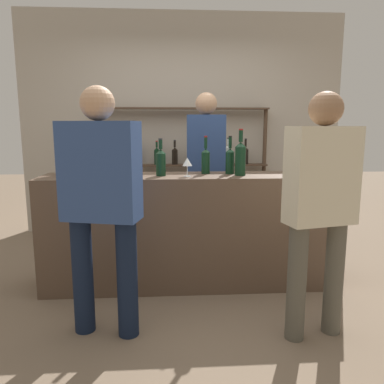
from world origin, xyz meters
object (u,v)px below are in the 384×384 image
at_px(counter_bottle_5, 161,161).
at_px(ice_bucket, 70,162).
at_px(customer_right, 320,199).
at_px(customer_left, 101,196).
at_px(counter_bottle_4, 314,156).
at_px(server_behind_counter, 206,160).
at_px(counter_bottle_1, 240,158).
at_px(counter_bottle_0, 206,160).
at_px(counter_bottle_2, 230,160).
at_px(counter_bottle_3, 88,159).
at_px(wine_glass, 187,162).

height_order(counter_bottle_5, ice_bucket, counter_bottle_5).
bearing_deg(customer_right, customer_left, 72.34).
xyz_separation_m(counter_bottle_4, customer_right, (-0.32, -0.95, -0.19)).
height_order(customer_right, customer_left, customer_left).
bearing_deg(server_behind_counter, counter_bottle_1, 16.18).
bearing_deg(customer_left, counter_bottle_1, -41.32).
bearing_deg(customer_right, server_behind_counter, 5.56).
xyz_separation_m(counter_bottle_0, server_behind_counter, (0.07, 0.70, -0.06)).
bearing_deg(counter_bottle_0, counter_bottle_1, -26.19).
bearing_deg(counter_bottle_4, counter_bottle_2, -179.81).
bearing_deg(counter_bottle_0, counter_bottle_3, -174.45).
bearing_deg(counter_bottle_0, server_behind_counter, 84.02).
distance_m(counter_bottle_0, counter_bottle_1, 0.31).
bearing_deg(counter_bottle_2, server_behind_counter, 100.45).
bearing_deg(counter_bottle_4, counter_bottle_5, -176.02).
bearing_deg(counter_bottle_4, ice_bucket, -179.78).
distance_m(counter_bottle_0, counter_bottle_2, 0.21).
bearing_deg(ice_bucket, counter_bottle_0, 1.71).
height_order(counter_bottle_1, wine_glass, counter_bottle_1).
xyz_separation_m(counter_bottle_0, counter_bottle_5, (-0.39, -0.12, -0.00)).
bearing_deg(counter_bottle_2, ice_bucket, -179.76).
height_order(ice_bucket, server_behind_counter, server_behind_counter).
height_order(counter_bottle_2, counter_bottle_5, counter_bottle_2).
relative_size(counter_bottle_5, ice_bucket, 1.29).
bearing_deg(counter_bottle_4, counter_bottle_0, 178.43).
xyz_separation_m(counter_bottle_1, customer_right, (0.35, -0.84, -0.19)).
xyz_separation_m(counter_bottle_5, wine_glass, (0.22, -0.07, -0.00)).
relative_size(customer_right, server_behind_counter, 0.92).
xyz_separation_m(counter_bottle_3, server_behind_counter, (1.06, 0.80, -0.08)).
bearing_deg(ice_bucket, wine_glass, -8.74).
xyz_separation_m(ice_bucket, server_behind_counter, (1.22, 0.74, -0.05)).
relative_size(counter_bottle_5, server_behind_counter, 0.18).
bearing_deg(customer_left, wine_glass, -27.19).
xyz_separation_m(counter_bottle_3, counter_bottle_5, (0.60, -0.02, -0.02)).
relative_size(counter_bottle_5, wine_glass, 1.98).
xyz_separation_m(counter_bottle_0, customer_right, (0.63, -0.98, -0.16)).
relative_size(counter_bottle_2, counter_bottle_5, 1.06).
bearing_deg(ice_bucket, counter_bottle_5, -6.34).
distance_m(customer_right, server_behind_counter, 1.77).
bearing_deg(counter_bottle_2, wine_glass, -157.48).
bearing_deg(counter_bottle_2, counter_bottle_3, -176.77).
height_order(counter_bottle_1, customer_right, customer_right).
xyz_separation_m(counter_bottle_1, counter_bottle_2, (-0.07, 0.11, -0.03)).
bearing_deg(counter_bottle_3, wine_glass, -6.21).
xyz_separation_m(counter_bottle_0, counter_bottle_1, (0.28, -0.14, 0.03)).
bearing_deg(counter_bottle_0, ice_bucket, -178.29).
bearing_deg(counter_bottle_0, customer_right, -57.27).
height_order(wine_glass, customer_left, customer_left).
xyz_separation_m(counter_bottle_2, counter_bottle_5, (-0.59, -0.09, -0.00)).
distance_m(counter_bottle_2, customer_right, 1.05).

